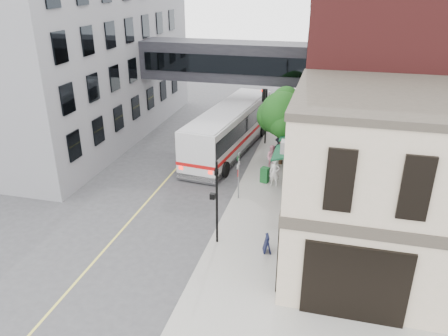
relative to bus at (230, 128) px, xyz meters
The scene contains 17 objects.
ground 15.22m from the bus, 82.03° to the right, with size 120.00×120.00×0.00m, color #38383A.
sidewalk_main 4.60m from the bus, 13.09° to the right, with size 4.00×60.00×0.15m, color gray.
corner_building 17.18m from the bus, 49.49° to the right, with size 10.19×8.12×8.45m.
brick_building 13.08m from the bus, ahead, with size 13.76×18.00×14.00m.
opposite_building 15.77m from the bus, behind, with size 14.00×24.00×14.00m, color slate.
skyway_bridge 5.55m from the bus, 106.59° to the left, with size 14.00×3.18×3.00m.
traffic_signal_near 13.22m from the bus, 79.24° to the right, with size 0.44×0.22×4.60m.
traffic_signal_far 3.41m from the bus, 41.05° to the left, with size 0.53×0.28×4.50m.
street_sign_pole 8.33m from the bus, 72.65° to the right, with size 0.08×0.75×3.00m.
street_tree 5.02m from the bus, 22.02° to the right, with size 3.80×3.20×5.60m.
lane_marking 6.06m from the bus, 120.42° to the right, with size 0.12×40.00×0.01m, color #D8CC4C.
bus is the anchor object (origin of this frame).
pedestrian_a 7.18m from the bus, 52.14° to the right, with size 0.68×0.44×1.86m, color silver.
pedestrian_b 5.06m from the bus, 39.32° to the right, with size 0.89×0.69×1.82m, color pink.
pedestrian_c 4.34m from the bus, 16.61° to the right, with size 1.17×0.67×1.81m, color black.
newspaper_box 6.57m from the bus, 55.01° to the right, with size 0.51×0.46×1.03m, color #135321.
sandwich_board 14.24m from the bus, 68.79° to the right, with size 0.33×0.52×0.93m, color black.
Camera 1 is at (5.49, -16.44, 12.70)m, focal length 35.00 mm.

